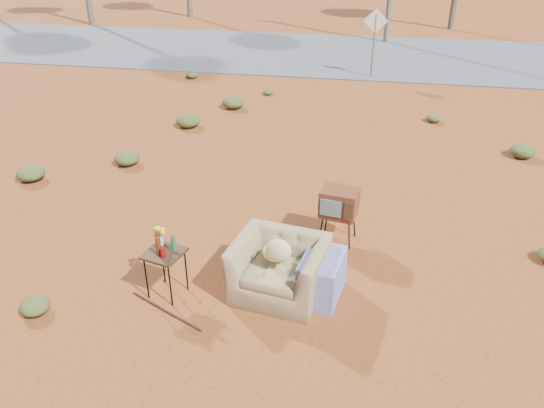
# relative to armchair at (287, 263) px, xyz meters

# --- Properties ---
(ground) EXTENTS (140.00, 140.00, 0.00)m
(ground) POSITION_rel_armchair_xyz_m (-0.52, -0.32, -0.52)
(ground) COLOR #93431D
(ground) RESTS_ON ground
(highway) EXTENTS (140.00, 7.00, 0.04)m
(highway) POSITION_rel_armchair_xyz_m (-0.52, 14.68, -0.50)
(highway) COLOR #565659
(highway) RESTS_ON ground
(armchair) EXTENTS (1.63, 1.02, 1.11)m
(armchair) POSITION_rel_armchair_xyz_m (0.00, 0.00, 0.00)
(armchair) COLOR #8E774D
(armchair) RESTS_ON ground
(tv_unit) EXTENTS (0.66, 0.57, 0.94)m
(tv_unit) POSITION_rel_armchair_xyz_m (0.61, 1.54, 0.18)
(tv_unit) COLOR black
(tv_unit) RESTS_ON ground
(side_table) EXTENTS (0.61, 0.61, 1.01)m
(side_table) POSITION_rel_armchair_xyz_m (-1.70, -0.30, 0.22)
(side_table) COLOR #362213
(side_table) RESTS_ON ground
(rusty_bar) EXTENTS (1.21, 0.62, 0.04)m
(rusty_bar) POSITION_rel_armchair_xyz_m (-1.57, -0.73, -0.50)
(rusty_bar) COLOR #451D12
(rusty_bar) RESTS_ON ground
(road_sign) EXTENTS (0.78, 0.06, 2.19)m
(road_sign) POSITION_rel_armchair_xyz_m (0.98, 11.68, 0.98)
(road_sign) COLOR brown
(road_sign) RESTS_ON ground
(scrub_patch) EXTENTS (17.49, 8.07, 0.33)m
(scrub_patch) POSITION_rel_armchair_xyz_m (-1.35, 4.09, -0.38)
(scrub_patch) COLOR #434C21
(scrub_patch) RESTS_ON ground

